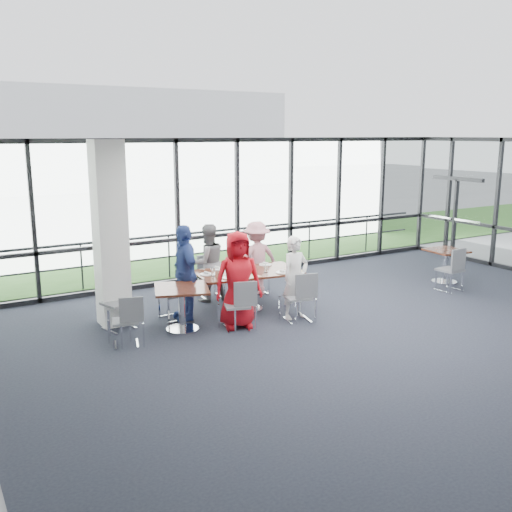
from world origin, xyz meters
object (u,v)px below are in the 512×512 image
side_table_right (446,256)px  chair_main_end (174,294)px  diner_far_left (208,263)px  chair_spare_lb (118,303)px  chair_main_nl (237,306)px  main_table (248,278)px  chair_main_fl (211,278)px  chair_spare_la (125,321)px  diner_end (185,272)px  diner_far_right (257,258)px  side_table_left (182,294)px  diner_near_right (295,278)px  chair_spare_r (450,270)px  chair_main_nr (298,297)px  structural_column (110,234)px  diner_near_left (238,280)px  chair_main_fr (254,271)px

side_table_right → chair_main_end: size_ratio=0.90×
diner_far_left → chair_main_end: diner_far_left is taller
chair_spare_lb → chair_main_nl: bearing=132.5°
main_table → chair_main_fl: chair_main_fl is taller
chair_main_nl → chair_spare_la: (-1.88, 0.25, -0.02)m
side_table_right → diner_end: diner_end is taller
diner_far_left → diner_far_right: diner_far_left is taller
main_table → side_table_right: bearing=1.9°
side_table_left → diner_near_right: diner_near_right is taller
main_table → diner_far_right: (0.68, 0.81, 0.14)m
side_table_left → chair_main_end: (0.13, 0.63, -0.17)m
chair_main_fl → side_table_left: bearing=55.0°
chair_spare_r → chair_main_nr: bearing=176.8°
diner_far_left → chair_spare_lb: 2.24m
chair_spare_la → structural_column: bearing=98.0°
chair_spare_lb → chair_main_fl: bearing=-174.2°
side_table_right → diner_far_left: size_ratio=0.54×
diner_far_left → diner_far_right: (1.06, -0.12, -0.01)m
diner_near_right → chair_spare_r: diner_near_right is taller
chair_main_nl → side_table_right: bearing=23.2°
diner_near_left → chair_spare_r: 5.00m
chair_main_fl → chair_spare_r: chair_spare_r is taller
structural_column → chair_spare_r: size_ratio=3.46×
side_table_left → chair_main_nl: size_ratio=1.33×
structural_column → main_table: size_ratio=1.55×
diner_far_left → chair_main_nl: bearing=81.6°
chair_spare_lb → chair_spare_r: size_ratio=1.01×
main_table → chair_spare_r: bearing=-5.8°
diner_far_right → chair_spare_la: (-3.28, -1.45, -0.37)m
side_table_left → chair_main_fr: chair_main_fr is taller
chair_main_fr → chair_spare_r: size_ratio=1.03×
side_table_left → diner_near_right: (2.02, -0.44, 0.11)m
structural_column → diner_far_right: size_ratio=2.08×
side_table_right → chair_spare_r: bearing=-132.0°
diner_end → chair_spare_la: diner_end is taller
structural_column → chair_main_nl: bearing=-39.2°
diner_far_left → chair_main_nl: size_ratio=1.83×
chair_main_fr → chair_main_end: size_ratio=1.03×
chair_spare_la → chair_main_nr: bearing=8.9°
side_table_left → side_table_right: size_ratio=1.35×
diner_far_right → diner_near_left: bearing=52.2°
diner_far_right → chair_main_end: bearing=18.3°
diner_far_right → chair_spare_lb: size_ratio=1.65×
diner_near_left → diner_near_right: bearing=7.4°
structural_column → chair_main_end: structural_column is taller
diner_end → chair_main_nl: (0.51, -1.00, -0.44)m
side_table_left → diner_far_left: size_ratio=0.73×
main_table → chair_main_nl: 1.16m
chair_main_nr → chair_main_fl: bearing=121.7°
side_table_right → chair_main_nr: size_ratio=0.96×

